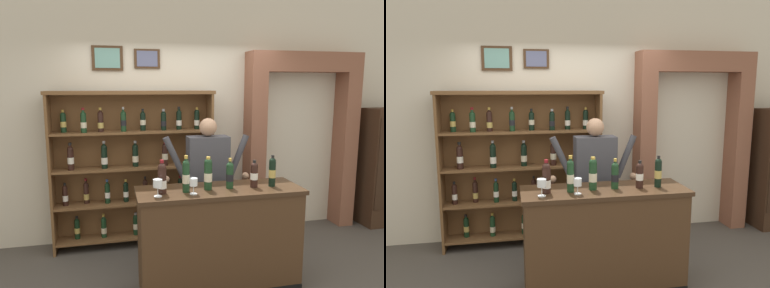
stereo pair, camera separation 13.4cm
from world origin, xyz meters
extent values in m
cube|color=beige|center=(0.00, 1.49, 1.70)|extent=(12.00, 0.16, 3.40)
cube|color=#422B19|center=(-0.83, 1.39, 2.30)|extent=(0.37, 0.02, 0.29)
cube|color=slate|center=(-0.83, 1.38, 2.30)|extent=(0.29, 0.01, 0.23)
cube|color=#422B19|center=(-0.35, 1.39, 2.30)|extent=(0.32, 0.02, 0.23)
cube|color=slate|center=(-0.35, 1.38, 2.30)|extent=(0.25, 0.01, 0.19)
cube|color=brown|center=(-1.51, 1.17, 0.96)|extent=(0.03, 0.29, 1.91)
cube|color=brown|center=(0.39, 1.17, 0.96)|extent=(0.03, 0.29, 1.91)
cube|color=brown|center=(-0.56, 1.30, 0.96)|extent=(1.93, 0.02, 1.91)
cube|color=brown|center=(-0.56, 1.17, 0.12)|extent=(1.87, 0.28, 0.03)
cylinder|color=black|center=(-1.26, 1.19, 0.24)|extent=(0.06, 0.06, 0.21)
sphere|color=black|center=(-1.26, 1.19, 0.35)|extent=(0.06, 0.06, 0.06)
cylinder|color=black|center=(-1.26, 1.19, 0.38)|extent=(0.03, 0.03, 0.07)
cylinder|color=black|center=(-1.26, 1.19, 0.40)|extent=(0.03, 0.03, 0.03)
cylinder|color=tan|center=(-1.26, 1.19, 0.24)|extent=(0.07, 0.07, 0.07)
cylinder|color=#19381E|center=(-0.94, 1.16, 0.24)|extent=(0.06, 0.06, 0.22)
sphere|color=#19381E|center=(-0.94, 1.16, 0.36)|extent=(0.06, 0.06, 0.06)
cylinder|color=#19381E|center=(-0.94, 1.16, 0.39)|extent=(0.03, 0.03, 0.07)
cylinder|color=#B79338|center=(-0.94, 1.16, 0.42)|extent=(0.03, 0.03, 0.03)
cylinder|color=beige|center=(-0.94, 1.16, 0.22)|extent=(0.07, 0.07, 0.07)
cylinder|color=black|center=(-0.56, 1.16, 0.24)|extent=(0.06, 0.06, 0.22)
sphere|color=black|center=(-0.56, 1.16, 0.36)|extent=(0.06, 0.06, 0.06)
cylinder|color=black|center=(-0.56, 1.16, 0.38)|extent=(0.03, 0.03, 0.06)
cylinder|color=#99999E|center=(-0.56, 1.16, 0.41)|extent=(0.03, 0.03, 0.03)
cylinder|color=beige|center=(-0.56, 1.16, 0.24)|extent=(0.07, 0.07, 0.07)
cylinder|color=black|center=(-0.22, 1.16, 0.24)|extent=(0.06, 0.06, 0.22)
sphere|color=black|center=(-0.22, 1.16, 0.36)|extent=(0.06, 0.06, 0.06)
cylinder|color=black|center=(-0.22, 1.16, 0.39)|extent=(0.03, 0.03, 0.07)
cylinder|color=navy|center=(-0.22, 1.16, 0.42)|extent=(0.03, 0.03, 0.03)
cylinder|color=silver|center=(-0.22, 1.16, 0.21)|extent=(0.07, 0.07, 0.07)
cylinder|color=black|center=(0.17, 1.17, 0.24)|extent=(0.06, 0.06, 0.21)
sphere|color=black|center=(0.17, 1.17, 0.35)|extent=(0.06, 0.06, 0.06)
cylinder|color=black|center=(0.17, 1.17, 0.39)|extent=(0.03, 0.03, 0.08)
cylinder|color=black|center=(0.17, 1.17, 0.42)|extent=(0.03, 0.03, 0.03)
cylinder|color=silver|center=(0.17, 1.17, 0.24)|extent=(0.07, 0.07, 0.07)
cube|color=brown|center=(-0.56, 1.17, 0.56)|extent=(1.87, 0.28, 0.02)
cylinder|color=black|center=(-1.37, 1.17, 0.67)|extent=(0.06, 0.06, 0.21)
sphere|color=black|center=(-1.37, 1.17, 0.79)|extent=(0.06, 0.06, 0.06)
cylinder|color=black|center=(-1.37, 1.17, 0.81)|extent=(0.03, 0.03, 0.06)
cylinder|color=black|center=(-1.37, 1.17, 0.83)|extent=(0.03, 0.03, 0.03)
cylinder|color=silver|center=(-1.37, 1.17, 0.66)|extent=(0.06, 0.06, 0.07)
cylinder|color=black|center=(-1.13, 1.20, 0.68)|extent=(0.06, 0.06, 0.23)
sphere|color=black|center=(-1.13, 1.20, 0.80)|extent=(0.06, 0.06, 0.06)
cylinder|color=black|center=(-1.13, 1.20, 0.83)|extent=(0.03, 0.03, 0.08)
cylinder|color=maroon|center=(-1.13, 1.20, 0.87)|extent=(0.03, 0.03, 0.03)
cylinder|color=tan|center=(-1.13, 1.20, 0.65)|extent=(0.06, 0.06, 0.07)
cylinder|color=black|center=(-0.88, 1.15, 0.68)|extent=(0.06, 0.06, 0.21)
sphere|color=black|center=(-0.88, 1.15, 0.79)|extent=(0.06, 0.06, 0.06)
cylinder|color=black|center=(-0.88, 1.15, 0.82)|extent=(0.03, 0.03, 0.08)
cylinder|color=navy|center=(-0.88, 1.15, 0.85)|extent=(0.03, 0.03, 0.03)
cylinder|color=silver|center=(-0.88, 1.15, 0.67)|extent=(0.06, 0.06, 0.07)
cylinder|color=black|center=(-0.66, 1.17, 0.67)|extent=(0.06, 0.06, 0.21)
sphere|color=black|center=(-0.66, 1.17, 0.78)|extent=(0.06, 0.06, 0.06)
cylinder|color=black|center=(-0.66, 1.17, 0.81)|extent=(0.02, 0.02, 0.07)
cylinder|color=#B79338|center=(-0.66, 1.17, 0.83)|extent=(0.03, 0.03, 0.03)
cylinder|color=silver|center=(-0.66, 1.17, 0.66)|extent=(0.06, 0.06, 0.07)
cylinder|color=black|center=(-0.43, 1.19, 0.68)|extent=(0.06, 0.06, 0.22)
sphere|color=black|center=(-0.43, 1.19, 0.79)|extent=(0.06, 0.06, 0.06)
cylinder|color=black|center=(-0.43, 1.19, 0.82)|extent=(0.02, 0.02, 0.07)
cylinder|color=black|center=(-0.43, 1.19, 0.85)|extent=(0.03, 0.03, 0.03)
cylinder|color=tan|center=(-0.43, 1.19, 0.68)|extent=(0.06, 0.06, 0.07)
cylinder|color=black|center=(-0.20, 1.16, 0.68)|extent=(0.06, 0.06, 0.21)
sphere|color=black|center=(-0.20, 1.16, 0.79)|extent=(0.06, 0.06, 0.06)
cylinder|color=black|center=(-0.20, 1.16, 0.82)|extent=(0.02, 0.02, 0.08)
cylinder|color=navy|center=(-0.20, 1.16, 0.85)|extent=(0.03, 0.03, 0.03)
cylinder|color=silver|center=(-0.20, 1.16, 0.65)|extent=(0.06, 0.06, 0.07)
cylinder|color=black|center=(0.01, 1.16, 0.68)|extent=(0.06, 0.06, 0.22)
sphere|color=black|center=(0.01, 1.16, 0.79)|extent=(0.06, 0.06, 0.06)
cylinder|color=black|center=(0.01, 1.16, 0.82)|extent=(0.03, 0.03, 0.06)
cylinder|color=maroon|center=(0.01, 1.16, 0.84)|extent=(0.03, 0.03, 0.03)
cylinder|color=black|center=(0.01, 1.16, 0.68)|extent=(0.06, 0.06, 0.07)
cylinder|color=black|center=(0.27, 1.18, 0.68)|extent=(0.06, 0.06, 0.22)
sphere|color=black|center=(0.27, 1.18, 0.80)|extent=(0.06, 0.06, 0.06)
cylinder|color=black|center=(0.27, 1.18, 0.83)|extent=(0.02, 0.02, 0.07)
cylinder|color=black|center=(0.27, 1.18, 0.86)|extent=(0.03, 0.03, 0.03)
cylinder|color=black|center=(0.27, 1.18, 0.67)|extent=(0.06, 0.06, 0.07)
cube|color=brown|center=(-0.56, 1.17, 0.99)|extent=(1.87, 0.28, 0.03)
cylinder|color=black|center=(-1.28, 1.14, 1.12)|extent=(0.07, 0.07, 0.24)
sphere|color=black|center=(-1.28, 1.14, 1.25)|extent=(0.07, 0.07, 0.07)
cylinder|color=black|center=(-1.28, 1.14, 1.28)|extent=(0.03, 0.03, 0.08)
cylinder|color=black|center=(-1.28, 1.14, 1.31)|extent=(0.04, 0.04, 0.03)
cylinder|color=silver|center=(-1.28, 1.14, 1.12)|extent=(0.07, 0.07, 0.08)
cylinder|color=black|center=(-0.90, 1.14, 1.13)|extent=(0.07, 0.07, 0.25)
sphere|color=black|center=(-0.90, 1.14, 1.26)|extent=(0.07, 0.07, 0.07)
cylinder|color=black|center=(-0.90, 1.14, 1.29)|extent=(0.03, 0.03, 0.08)
cylinder|color=#99999E|center=(-0.90, 1.14, 1.32)|extent=(0.03, 0.03, 0.03)
cylinder|color=silver|center=(-0.90, 1.14, 1.10)|extent=(0.07, 0.07, 0.08)
cylinder|color=black|center=(-0.54, 1.17, 1.12)|extent=(0.07, 0.07, 0.23)
sphere|color=black|center=(-0.54, 1.17, 1.24)|extent=(0.07, 0.07, 0.07)
cylinder|color=black|center=(-0.54, 1.17, 1.28)|extent=(0.03, 0.03, 0.08)
cylinder|color=#99999E|center=(-0.54, 1.17, 1.30)|extent=(0.04, 0.04, 0.03)
cylinder|color=beige|center=(-0.54, 1.17, 1.10)|extent=(0.07, 0.07, 0.07)
cylinder|color=black|center=(-0.18, 1.15, 1.12)|extent=(0.07, 0.07, 0.23)
sphere|color=black|center=(-0.18, 1.15, 1.24)|extent=(0.07, 0.07, 0.07)
cylinder|color=black|center=(-0.18, 1.15, 1.27)|extent=(0.03, 0.03, 0.06)
cylinder|color=maroon|center=(-0.18, 1.15, 1.29)|extent=(0.03, 0.03, 0.03)
cylinder|color=beige|center=(-0.18, 1.15, 1.12)|extent=(0.07, 0.07, 0.07)
cylinder|color=black|center=(0.16, 1.15, 1.12)|extent=(0.07, 0.07, 0.23)
sphere|color=black|center=(0.16, 1.15, 1.24)|extent=(0.07, 0.07, 0.07)
cylinder|color=black|center=(0.16, 1.15, 1.26)|extent=(0.03, 0.03, 0.06)
cylinder|color=#99999E|center=(0.16, 1.15, 1.28)|extent=(0.03, 0.03, 0.03)
cylinder|color=tan|center=(0.16, 1.15, 1.12)|extent=(0.07, 0.07, 0.07)
cube|color=brown|center=(-0.56, 1.17, 1.43)|extent=(1.87, 0.28, 0.02)
cylinder|color=black|center=(-1.35, 1.20, 1.54)|extent=(0.07, 0.07, 0.20)
sphere|color=black|center=(-1.35, 1.20, 1.64)|extent=(0.07, 0.07, 0.07)
cylinder|color=black|center=(-1.35, 1.20, 1.67)|extent=(0.02, 0.02, 0.06)
cylinder|color=#B79338|center=(-1.35, 1.20, 1.69)|extent=(0.03, 0.03, 0.03)
cylinder|color=tan|center=(-1.35, 1.20, 1.53)|extent=(0.07, 0.07, 0.06)
cylinder|color=#19381E|center=(-1.12, 1.13, 1.54)|extent=(0.07, 0.07, 0.20)
sphere|color=#19381E|center=(-1.12, 1.13, 1.65)|extent=(0.07, 0.07, 0.07)
cylinder|color=#19381E|center=(-1.12, 1.13, 1.68)|extent=(0.03, 0.03, 0.08)
cylinder|color=maroon|center=(-1.12, 1.13, 1.71)|extent=(0.04, 0.04, 0.03)
cylinder|color=beige|center=(-1.12, 1.13, 1.53)|extent=(0.07, 0.07, 0.06)
cylinder|color=black|center=(-0.93, 1.17, 1.54)|extent=(0.07, 0.07, 0.21)
sphere|color=black|center=(-0.93, 1.17, 1.65)|extent=(0.07, 0.07, 0.07)
cylinder|color=black|center=(-0.93, 1.17, 1.68)|extent=(0.03, 0.03, 0.07)
cylinder|color=#B79338|center=(-0.93, 1.17, 1.71)|extent=(0.03, 0.03, 0.03)
cylinder|color=tan|center=(-0.93, 1.17, 1.51)|extent=(0.07, 0.07, 0.07)
cylinder|color=#19381E|center=(-0.67, 1.15, 1.54)|extent=(0.07, 0.07, 0.20)
sphere|color=#19381E|center=(-0.67, 1.15, 1.65)|extent=(0.07, 0.07, 0.07)
cylinder|color=#19381E|center=(-0.67, 1.15, 1.68)|extent=(0.03, 0.03, 0.08)
cylinder|color=#99999E|center=(-0.67, 1.15, 1.71)|extent=(0.03, 0.03, 0.03)
cylinder|color=black|center=(-0.67, 1.15, 1.54)|extent=(0.07, 0.07, 0.07)
cylinder|color=black|center=(-0.44, 1.18, 1.53)|extent=(0.07, 0.07, 0.19)
sphere|color=black|center=(-0.44, 1.18, 1.63)|extent=(0.07, 0.07, 0.07)
cylinder|color=black|center=(-0.44, 1.18, 1.66)|extent=(0.03, 0.03, 0.07)
cylinder|color=black|center=(-0.44, 1.18, 1.69)|extent=(0.03, 0.03, 0.03)
cylinder|color=beige|center=(-0.44, 1.18, 1.54)|extent=(0.07, 0.07, 0.06)
cylinder|color=black|center=(-0.19, 1.16, 1.53)|extent=(0.07, 0.07, 0.19)
sphere|color=black|center=(-0.19, 1.16, 1.64)|extent=(0.07, 0.07, 0.07)
cylinder|color=black|center=(-0.19, 1.16, 1.66)|extent=(0.03, 0.03, 0.06)
cylinder|color=#99999E|center=(-0.19, 1.16, 1.68)|extent=(0.03, 0.03, 0.03)
cylinder|color=black|center=(-0.19, 1.16, 1.52)|extent=(0.07, 0.07, 0.06)
cylinder|color=black|center=(0.01, 1.20, 1.54)|extent=(0.07, 0.07, 0.20)
sphere|color=black|center=(0.01, 1.20, 1.65)|extent=(0.07, 0.07, 0.07)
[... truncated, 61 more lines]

